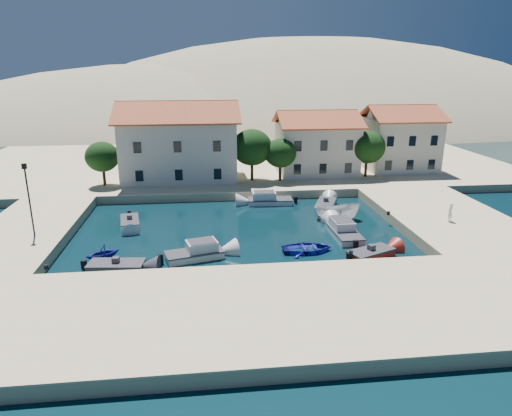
{
  "coord_description": "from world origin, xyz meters",
  "views": [
    {
      "loc": [
        -2.83,
        -30.34,
        14.74
      ],
      "look_at": [
        1.8,
        10.47,
        2.0
      ],
      "focal_mm": 32.0,
      "sensor_mm": 36.0,
      "label": 1
    }
  ],
  "objects_px": {
    "building_left": "(179,140)",
    "cabin_cruiser_east": "(344,232)",
    "building_mid": "(316,142)",
    "rowboat_south": "(307,251)",
    "lamppost": "(28,193)",
    "cabin_cruiser_south": "(194,253)",
    "building_right": "(400,137)",
    "pedestrian": "(450,212)",
    "boat_east": "(336,219)"
  },
  "relations": [
    {
      "from": "boat_east",
      "to": "pedestrian",
      "type": "distance_m",
      "value": 10.61
    },
    {
      "from": "building_right",
      "to": "building_left",
      "type": "bearing_deg",
      "value": -176.19
    },
    {
      "from": "building_mid",
      "to": "building_right",
      "type": "relative_size",
      "value": 1.11
    },
    {
      "from": "building_right",
      "to": "lamppost",
      "type": "xyz_separation_m",
      "value": [
        -41.5,
        -22.0,
        -0.72
      ]
    },
    {
      "from": "lamppost",
      "to": "cabin_cruiser_south",
      "type": "xyz_separation_m",
      "value": [
        13.57,
        -4.2,
        -4.28
      ]
    },
    {
      "from": "lamppost",
      "to": "cabin_cruiser_east",
      "type": "height_order",
      "value": "lamppost"
    },
    {
      "from": "cabin_cruiser_south",
      "to": "rowboat_south",
      "type": "height_order",
      "value": "cabin_cruiser_south"
    },
    {
      "from": "building_mid",
      "to": "building_right",
      "type": "distance_m",
      "value": 12.04
    },
    {
      "from": "building_left",
      "to": "rowboat_south",
      "type": "bearing_deg",
      "value": -64.31
    },
    {
      "from": "cabin_cruiser_south",
      "to": "rowboat_south",
      "type": "xyz_separation_m",
      "value": [
        9.36,
        0.44,
        -0.48
      ]
    },
    {
      "from": "cabin_cruiser_south",
      "to": "building_mid",
      "type": "bearing_deg",
      "value": 42.75
    },
    {
      "from": "building_left",
      "to": "building_right",
      "type": "distance_m",
      "value": 30.07
    },
    {
      "from": "lamppost",
      "to": "cabin_cruiser_east",
      "type": "relative_size",
      "value": 1.18
    },
    {
      "from": "cabin_cruiser_south",
      "to": "pedestrian",
      "type": "distance_m",
      "value": 23.81
    },
    {
      "from": "building_mid",
      "to": "pedestrian",
      "type": "bearing_deg",
      "value": -70.66
    },
    {
      "from": "building_left",
      "to": "lamppost",
      "type": "distance_m",
      "value": 23.1
    },
    {
      "from": "building_left",
      "to": "cabin_cruiser_east",
      "type": "relative_size",
      "value": 2.78
    },
    {
      "from": "lamppost",
      "to": "rowboat_south",
      "type": "distance_m",
      "value": 23.71
    },
    {
      "from": "building_left",
      "to": "building_mid",
      "type": "bearing_deg",
      "value": 3.18
    },
    {
      "from": "building_mid",
      "to": "rowboat_south",
      "type": "distance_m",
      "value": 26.14
    },
    {
      "from": "building_left",
      "to": "cabin_cruiser_south",
      "type": "height_order",
      "value": "building_left"
    },
    {
      "from": "building_left",
      "to": "lamppost",
      "type": "bearing_deg",
      "value": -119.9
    },
    {
      "from": "building_mid",
      "to": "boat_east",
      "type": "bearing_deg",
      "value": -96.1
    },
    {
      "from": "building_left",
      "to": "boat_east",
      "type": "distance_m",
      "value": 23.43
    },
    {
      "from": "building_mid",
      "to": "rowboat_south",
      "type": "height_order",
      "value": "building_mid"
    },
    {
      "from": "building_left",
      "to": "pedestrian",
      "type": "relative_size",
      "value": 8.45
    },
    {
      "from": "lamppost",
      "to": "cabin_cruiser_south",
      "type": "relative_size",
      "value": 1.26
    },
    {
      "from": "cabin_cruiser_east",
      "to": "boat_east",
      "type": "height_order",
      "value": "cabin_cruiser_east"
    },
    {
      "from": "cabin_cruiser_east",
      "to": "rowboat_south",
      "type": "bearing_deg",
      "value": 125.38
    },
    {
      "from": "cabin_cruiser_east",
      "to": "building_right",
      "type": "bearing_deg",
      "value": -33.97
    },
    {
      "from": "cabin_cruiser_south",
      "to": "pedestrian",
      "type": "bearing_deg",
      "value": -6.0
    },
    {
      "from": "building_mid",
      "to": "cabin_cruiser_south",
      "type": "relative_size",
      "value": 2.13
    },
    {
      "from": "building_left",
      "to": "building_right",
      "type": "height_order",
      "value": "building_left"
    },
    {
      "from": "cabin_cruiser_south",
      "to": "pedestrian",
      "type": "xyz_separation_m",
      "value": [
        23.48,
        3.7,
        1.39
      ]
    },
    {
      "from": "rowboat_south",
      "to": "boat_east",
      "type": "relative_size",
      "value": 0.92
    },
    {
      "from": "building_right",
      "to": "cabin_cruiser_south",
      "type": "distance_m",
      "value": 38.62
    },
    {
      "from": "building_right",
      "to": "boat_east",
      "type": "height_order",
      "value": "building_right"
    },
    {
      "from": "building_right",
      "to": "boat_east",
      "type": "xyz_separation_m",
      "value": [
        -13.8,
        -17.85,
        -5.47
      ]
    },
    {
      "from": "building_mid",
      "to": "cabin_cruiser_east",
      "type": "xyz_separation_m",
      "value": [
        -2.51,
        -21.72,
        -4.75
      ]
    },
    {
      "from": "building_mid",
      "to": "lamppost",
      "type": "distance_m",
      "value": 36.21
    },
    {
      "from": "cabin_cruiser_south",
      "to": "building_right",
      "type": "bearing_deg",
      "value": 28.22
    },
    {
      "from": "building_mid",
      "to": "rowboat_south",
      "type": "bearing_deg",
      "value": -104.87
    },
    {
      "from": "building_mid",
      "to": "cabin_cruiser_east",
      "type": "height_order",
      "value": "building_mid"
    },
    {
      "from": "building_left",
      "to": "lamppost",
      "type": "height_order",
      "value": "building_left"
    },
    {
      "from": "building_right",
      "to": "pedestrian",
      "type": "relative_size",
      "value": 5.43
    },
    {
      "from": "building_left",
      "to": "pedestrian",
      "type": "xyz_separation_m",
      "value": [
        25.55,
        -20.5,
        -4.07
      ]
    },
    {
      "from": "building_mid",
      "to": "pedestrian",
      "type": "height_order",
      "value": "building_mid"
    },
    {
      "from": "building_mid",
      "to": "cabin_cruiser_east",
      "type": "distance_m",
      "value": 22.37
    },
    {
      "from": "building_mid",
      "to": "cabin_cruiser_east",
      "type": "relative_size",
      "value": 1.98
    },
    {
      "from": "rowboat_south",
      "to": "pedestrian",
      "type": "bearing_deg",
      "value": -78.89
    }
  ]
}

